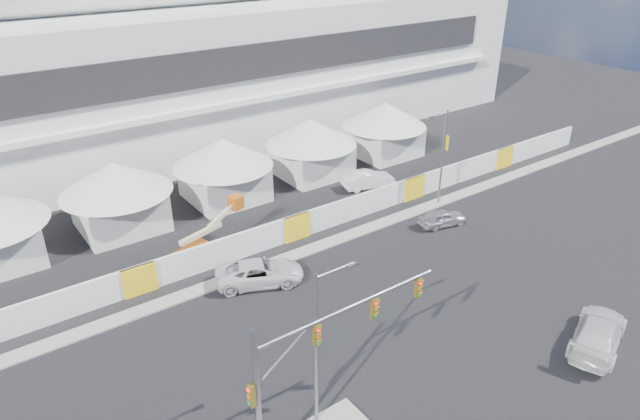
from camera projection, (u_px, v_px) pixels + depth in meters
ground at (356, 386)px, 29.26m from camera, size 160.00×160.00×0.00m
far_curb at (446, 200)px, 48.72m from camera, size 80.00×1.20×0.12m
stadium at (173, 49)px, 59.61m from camera, size 80.00×24.80×21.98m
tent_row at (173, 176)px, 45.48m from camera, size 53.40×8.40×5.40m
hoarding_fence at (296, 227)px, 42.44m from camera, size 70.00×0.25×2.00m
scaffold_tower at (454, 50)px, 76.63m from camera, size 4.40×4.40×12.00m
sedan_silver at (442, 218)px, 44.47m from camera, size 2.40×4.10×1.31m
pickup_curb at (260, 273)px, 37.26m from camera, size 4.72×6.32×1.60m
pickup_near at (598, 333)px, 31.69m from camera, size 4.36×6.43×1.73m
lot_car_a at (368, 179)px, 50.83m from camera, size 2.76×4.98×1.56m
traffic_mast at (300, 376)px, 23.84m from camera, size 9.82×0.73×7.49m
streetlight_median at (320, 340)px, 24.99m from camera, size 2.28×0.23×8.25m
streetlight_curb at (442, 152)px, 46.04m from camera, size 2.41×0.54×8.12m
boom_lift at (198, 250)px, 39.57m from camera, size 7.08×2.49×3.48m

